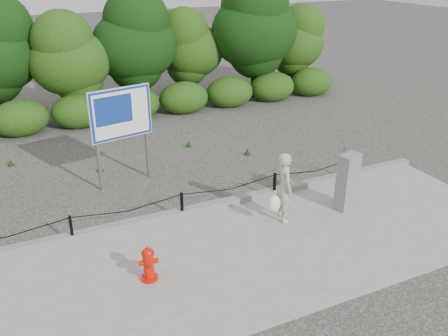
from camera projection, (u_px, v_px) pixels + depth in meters
name	position (u px, v px, depth m)	size (l,w,h in m)	color
ground	(182.00, 218.00, 11.17)	(90.00, 90.00, 0.00)	#2D2B28
sidewalk	(217.00, 263.00, 9.51)	(14.00, 4.00, 0.08)	gray
curb	(181.00, 212.00, 11.15)	(14.00, 0.22, 0.14)	slate
chain_barrier	(182.00, 201.00, 10.99)	(10.06, 0.06, 0.60)	black
treeline	(113.00, 46.00, 17.75)	(20.05, 3.83, 5.00)	black
fire_hydrant	(149.00, 264.00, 8.82)	(0.38, 0.39, 0.71)	red
pedestrian	(284.00, 188.00, 10.67)	(0.76, 0.68, 1.64)	#B0A897
utility_cabinet	(347.00, 182.00, 11.20)	(0.60, 0.46, 1.54)	gray
advertising_sign	(121.00, 118.00, 12.08)	(1.64, 0.42, 2.66)	slate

